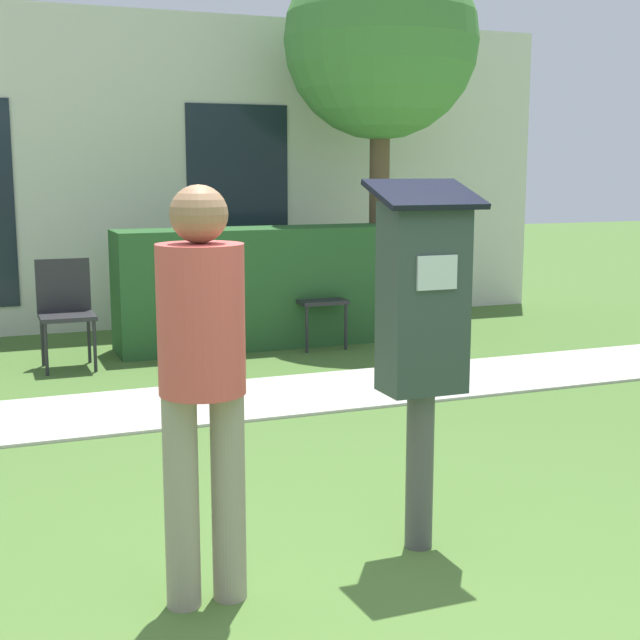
{
  "coord_description": "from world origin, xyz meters",
  "views": [
    {
      "loc": [
        -1.26,
        -2.84,
        1.63
      ],
      "look_at": [
        -0.01,
        0.35,
        1.05
      ],
      "focal_mm": 50.0,
      "sensor_mm": 36.0,
      "label": 1
    }
  ],
  "objects_px": {
    "parking_meter": "(423,318)",
    "person_standing": "(202,364)",
    "outdoor_chair_middle": "(195,295)",
    "outdoor_chair_right": "(315,290)",
    "outdoor_chair_left": "(65,304)"
  },
  "relations": [
    {
      "from": "parking_meter",
      "to": "person_standing",
      "type": "xyz_separation_m",
      "value": [
        -0.99,
        -0.16,
        -0.09
      ]
    },
    {
      "from": "parking_meter",
      "to": "outdoor_chair_right",
      "type": "xyz_separation_m",
      "value": [
        1.2,
        4.37,
        -0.49
      ]
    },
    {
      "from": "parking_meter",
      "to": "outdoor_chair_middle",
      "type": "bearing_deg",
      "value": 89.06
    },
    {
      "from": "outdoor_chair_left",
      "to": "outdoor_chair_right",
      "type": "distance_m",
      "value": 2.25
    },
    {
      "from": "person_standing",
      "to": "outdoor_chair_left",
      "type": "xyz_separation_m",
      "value": [
        -0.07,
        4.44,
        -0.4
      ]
    },
    {
      "from": "person_standing",
      "to": "outdoor_chair_middle",
      "type": "distance_m",
      "value": 4.69
    },
    {
      "from": "person_standing",
      "to": "outdoor_chair_right",
      "type": "relative_size",
      "value": 1.76
    },
    {
      "from": "person_standing",
      "to": "outdoor_chair_left",
      "type": "height_order",
      "value": "person_standing"
    },
    {
      "from": "parking_meter",
      "to": "outdoor_chair_middle",
      "type": "height_order",
      "value": "parking_meter"
    },
    {
      "from": "person_standing",
      "to": "outdoor_chair_left",
      "type": "relative_size",
      "value": 1.76
    },
    {
      "from": "parking_meter",
      "to": "person_standing",
      "type": "relative_size",
      "value": 1.01
    },
    {
      "from": "outdoor_chair_left",
      "to": "outdoor_chair_middle",
      "type": "relative_size",
      "value": 1.0
    },
    {
      "from": "parking_meter",
      "to": "outdoor_chair_right",
      "type": "bearing_deg",
      "value": 74.65
    },
    {
      "from": "parking_meter",
      "to": "outdoor_chair_middle",
      "type": "distance_m",
      "value": 4.42
    },
    {
      "from": "outdoor_chair_right",
      "to": "outdoor_chair_left",
      "type": "bearing_deg",
      "value": -165.68
    }
  ]
}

